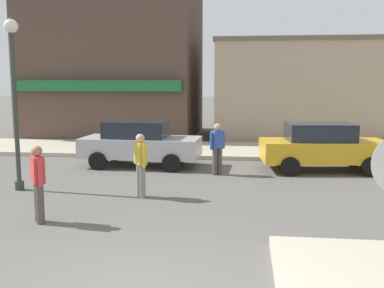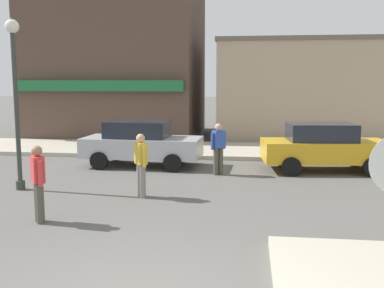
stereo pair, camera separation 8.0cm
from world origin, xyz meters
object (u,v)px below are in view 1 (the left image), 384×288
at_px(lamp_post, 14,79).
at_px(pedestrian_kerb_side, 141,163).
at_px(pedestrian_crossing_near, 38,182).
at_px(parked_car_second, 323,146).
at_px(parked_car_nearest, 140,143).
at_px(pedestrian_crossing_far, 217,147).

distance_m(lamp_post, pedestrian_kerb_side, 4.04).
bearing_deg(pedestrian_crossing_near, parked_car_second, 43.20).
relative_size(parked_car_second, pedestrian_kerb_side, 2.58).
bearing_deg(lamp_post, parked_car_second, 23.10).
relative_size(lamp_post, parked_car_nearest, 1.12).
bearing_deg(parked_car_nearest, pedestrian_crossing_near, -95.46).
bearing_deg(lamp_post, pedestrian_crossing_near, -55.23).
bearing_deg(parked_car_second, lamp_post, -156.90).
height_order(lamp_post, pedestrian_kerb_side, lamp_post).
height_order(lamp_post, parked_car_nearest, lamp_post).
height_order(lamp_post, parked_car_second, lamp_post).
bearing_deg(parked_car_nearest, pedestrian_crossing_far, -21.68).
bearing_deg(parked_car_nearest, pedestrian_kerb_side, -76.35).
distance_m(parked_car_second, pedestrian_crossing_far, 3.51).
distance_m(pedestrian_crossing_near, pedestrian_crossing_far, 6.24).
distance_m(pedestrian_crossing_near, pedestrian_kerb_side, 2.78).
bearing_deg(pedestrian_kerb_side, pedestrian_crossing_near, -125.12).
bearing_deg(parked_car_nearest, parked_car_second, -0.74).
xyz_separation_m(lamp_post, parked_car_nearest, (2.44, 3.72, -2.15)).
bearing_deg(pedestrian_crossing_far, parked_car_nearest, 158.32).
distance_m(lamp_post, parked_car_nearest, 4.94).
bearing_deg(pedestrian_crossing_far, parked_car_second, 16.66).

